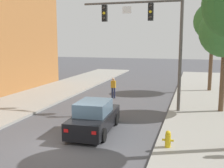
% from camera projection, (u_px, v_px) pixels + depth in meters
% --- Properties ---
extents(ground_plane, '(120.00, 120.00, 0.00)m').
position_uv_depth(ground_plane, '(61.00, 145.00, 11.97)').
color(ground_plane, '#4C4C51').
extents(sidewalk_right, '(5.00, 60.00, 0.15)m').
position_uv_depth(sidewalk_right, '(219.00, 163.00, 10.09)').
color(sidewalk_right, '#99968E').
rests_on(sidewalk_right, ground).
extents(traffic_signal_mast, '(6.41, 0.38, 7.50)m').
position_uv_depth(traffic_signal_mast, '(152.00, 28.00, 17.03)').
color(traffic_signal_mast, '#514C47').
rests_on(traffic_signal_mast, sidewalk_right).
extents(car_lead_black, '(2.01, 4.32, 1.60)m').
position_uv_depth(car_lead_black, '(94.00, 118.00, 13.69)').
color(car_lead_black, black).
rests_on(car_lead_black, ground).
extents(pedestrian_crossing_road, '(0.36, 0.22, 1.64)m').
position_uv_depth(pedestrian_crossing_road, '(113.00, 87.00, 21.69)').
color(pedestrian_crossing_road, '#232847').
rests_on(pedestrian_crossing_road, ground).
extents(fire_hydrant, '(0.48, 0.24, 0.72)m').
position_uv_depth(fire_hydrant, '(168.00, 139.00, 11.35)').
color(fire_hydrant, gold).
rests_on(fire_hydrant, sidewalk_right).
extents(street_tree_third, '(3.35, 3.35, 7.77)m').
position_uv_depth(street_tree_third, '(213.00, 22.00, 23.55)').
color(street_tree_third, brown).
rests_on(street_tree_third, sidewalk_right).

